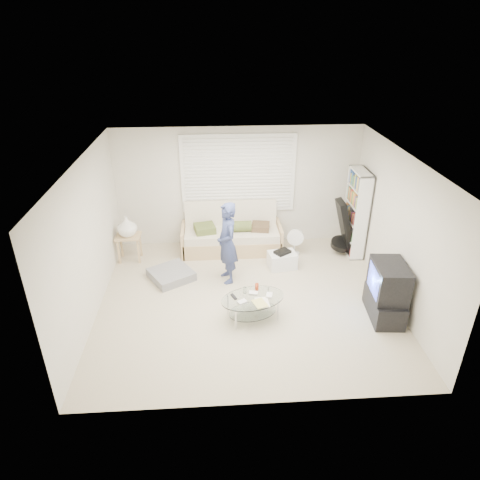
{
  "coord_description": "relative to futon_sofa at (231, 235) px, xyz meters",
  "views": [
    {
      "loc": [
        -0.52,
        -6.08,
        4.33
      ],
      "look_at": [
        -0.09,
        0.3,
        1.02
      ],
      "focal_mm": 32.0,
      "sensor_mm": 36.0,
      "label": 1
    }
  ],
  "objects": [
    {
      "name": "coffee_table",
      "position": [
        0.23,
        -2.35,
        -0.02
      ],
      "size": [
        1.17,
        0.91,
        0.51
      ],
      "color": "silver",
      "rests_on": "ground"
    },
    {
      "name": "guitar_case",
      "position": [
        2.28,
        -0.33,
        0.19
      ],
      "size": [
        0.47,
        0.43,
        1.15
      ],
      "color": "black",
      "rests_on": "ground"
    },
    {
      "name": "room_shell",
      "position": [
        0.17,
        -1.39,
        1.3
      ],
      "size": [
        5.02,
        4.52,
        2.51
      ],
      "color": "beige",
      "rests_on": "ground"
    },
    {
      "name": "floor_fan",
      "position": [
        1.28,
        -0.29,
        0.0
      ],
      "size": [
        0.35,
        0.23,
        0.57
      ],
      "color": "white",
      "rests_on": "ground"
    },
    {
      "name": "storage_bin",
      "position": [
        0.95,
        -0.81,
        -0.16
      ],
      "size": [
        0.57,
        0.44,
        0.37
      ],
      "color": "white",
      "rests_on": "ground"
    },
    {
      "name": "tv_unit",
      "position": [
        2.36,
        -2.45,
        0.14
      ],
      "size": [
        0.55,
        0.92,
        0.96
      ],
      "color": "black",
      "rests_on": "ground"
    },
    {
      "name": "futon_sofa",
      "position": [
        0.0,
        0.0,
        0.0
      ],
      "size": [
        2.05,
        0.83,
        1.0
      ],
      "color": "tan",
      "rests_on": "ground"
    },
    {
      "name": "window_blinds",
      "position": [
        0.17,
        0.33,
        1.22
      ],
      "size": [
        2.32,
        0.08,
        1.62
      ],
      "color": "silver",
      "rests_on": "ground"
    },
    {
      "name": "standing_person",
      "position": [
        -0.13,
        -1.18,
        0.44
      ],
      "size": [
        0.5,
        0.63,
        1.53
      ],
      "primitive_type": "imported",
      "rotation": [
        0.0,
        0.0,
        -1.31
      ],
      "color": "navy",
      "rests_on": "ground"
    },
    {
      "name": "side_table",
      "position": [
        -2.05,
        -0.3,
        0.38
      ],
      "size": [
        0.48,
        0.39,
        0.95
      ],
      "color": "tan",
      "rests_on": "ground"
    },
    {
      "name": "ground",
      "position": [
        0.17,
        -1.87,
        -0.33
      ],
      "size": [
        5.0,
        5.0,
        0.0
      ],
      "primitive_type": "plane",
      "color": "tan",
      "rests_on": "ground"
    },
    {
      "name": "grey_floor_pillow",
      "position": [
        -1.19,
        -1.07,
        -0.25
      ],
      "size": [
        0.97,
        0.97,
        0.16
      ],
      "primitive_type": "cube",
      "rotation": [
        0.0,
        0.0,
        0.55
      ],
      "color": "slate",
      "rests_on": "ground"
    },
    {
      "name": "bookshelf",
      "position": [
        2.49,
        -0.28,
        0.55
      ],
      "size": [
        0.28,
        0.74,
        1.76
      ],
      "color": "white",
      "rests_on": "ground"
    }
  ]
}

